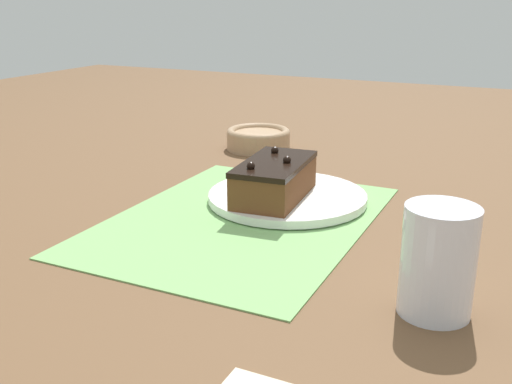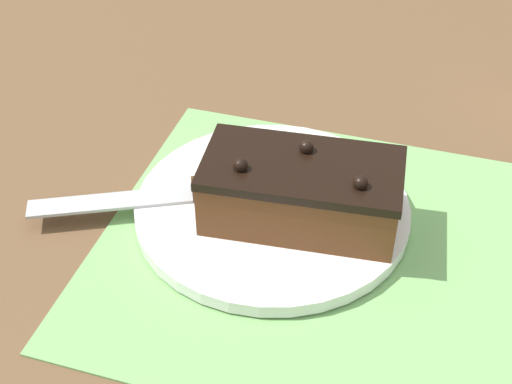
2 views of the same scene
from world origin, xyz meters
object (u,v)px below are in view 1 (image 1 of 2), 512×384
object	(u,v)px
serving_knife	(298,176)
chocolate_cake	(274,179)
cake_plate	(287,197)
drinking_glass	(438,261)
small_bowl	(258,138)

from	to	relation	value
serving_knife	chocolate_cake	bearing A→B (deg)	-114.38
cake_plate	chocolate_cake	distance (m)	0.05
drinking_glass	cake_plate	bearing A→B (deg)	46.96
cake_plate	small_bowl	world-z (taller)	small_bowl
serving_knife	drinking_glass	size ratio (longest dim) A/B	1.78
chocolate_cake	small_bowl	xyz separation A→B (m)	(0.31, 0.18, -0.02)
drinking_glass	small_bowl	distance (m)	0.70
cake_plate	chocolate_cake	world-z (taller)	chocolate_cake
cake_plate	chocolate_cake	xyz separation A→B (m)	(-0.03, 0.01, 0.03)
chocolate_cake	drinking_glass	world-z (taller)	drinking_glass
chocolate_cake	cake_plate	bearing A→B (deg)	-19.60
drinking_glass	chocolate_cake	bearing A→B (deg)	51.38
serving_knife	small_bowl	size ratio (longest dim) A/B	1.53
chocolate_cake	serving_knife	bearing A→B (deg)	1.09
small_bowl	drinking_glass	bearing A→B (deg)	-139.94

